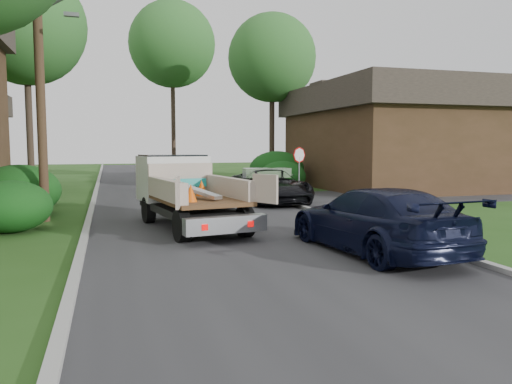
{
  "coord_description": "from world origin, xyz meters",
  "views": [
    {
      "loc": [
        -3.44,
        -12.92,
        2.54
      ],
      "look_at": [
        0.66,
        0.85,
        1.2
      ],
      "focal_mm": 35.0,
      "sensor_mm": 36.0,
      "label": 1
    }
  ],
  "objects": [
    {
      "name": "ground",
      "position": [
        0.0,
        0.0,
        0.0
      ],
      "size": [
        120.0,
        120.0,
        0.0
      ],
      "primitive_type": "plane",
      "color": "#214614",
      "rests_on": "ground"
    },
    {
      "name": "road",
      "position": [
        0.0,
        10.0,
        0.0
      ],
      "size": [
        8.0,
        90.0,
        0.02
      ],
      "primitive_type": "cube",
      "color": "#28282B",
      "rests_on": "ground"
    },
    {
      "name": "side_street",
      "position": [
        12.0,
        9.0,
        0.01
      ],
      "size": [
        16.0,
        7.0,
        0.02
      ],
      "primitive_type": "cube",
      "color": "#28282B",
      "rests_on": "ground"
    },
    {
      "name": "curb_left",
      "position": [
        -4.1,
        10.0,
        0.06
      ],
      "size": [
        0.2,
        90.0,
        0.12
      ],
      "primitive_type": "cube",
      "color": "#9E9E99",
      "rests_on": "ground"
    },
    {
      "name": "curb_right",
      "position": [
        4.1,
        10.0,
        0.06
      ],
      "size": [
        0.2,
        90.0,
        0.12
      ],
      "primitive_type": "cube",
      "color": "#9E9E99",
      "rests_on": "ground"
    },
    {
      "name": "stop_sign",
      "position": [
        5.2,
        9.0,
        1.78
      ],
      "size": [
        0.71,
        0.32,
        2.48
      ],
      "color": "slate",
      "rests_on": "ground"
    },
    {
      "name": "utility_pole",
      "position": [
        -5.48,
        4.98,
        5.17
      ],
      "size": [
        2.42,
        1.25,
        10.0
      ],
      "color": "#382619",
      "rests_on": "ground"
    },
    {
      "name": "house_right",
      "position": [
        13.0,
        14.0,
        3.16
      ],
      "size": [
        9.72,
        12.96,
        6.2
      ],
      "rotation": [
        0.0,
        0.0,
        1.57
      ],
      "color": "#3B2918",
      "rests_on": "ground"
    },
    {
      "name": "hedge_left_a",
      "position": [
        -6.2,
        3.0,
        0.77
      ],
      "size": [
        2.34,
        2.34,
        1.53
      ],
      "primitive_type": "ellipsoid",
      "color": "#0D3B11",
      "rests_on": "ground"
    },
    {
      "name": "hedge_left_b",
      "position": [
        -6.5,
        6.5,
        0.94
      ],
      "size": [
        2.86,
        2.86,
        1.87
      ],
      "primitive_type": "ellipsoid",
      "color": "#0D3B11",
      "rests_on": "ground"
    },
    {
      "name": "hedge_left_c",
      "position": [
        -6.8,
        10.0,
        0.85
      ],
      "size": [
        2.6,
        2.6,
        1.7
      ],
      "primitive_type": "ellipsoid",
      "color": "#0D3B11",
      "rests_on": "ground"
    },
    {
      "name": "hedge_right_a",
      "position": [
        5.8,
        13.0,
        0.85
      ],
      "size": [
        2.6,
        2.6,
        1.7
      ],
      "primitive_type": "ellipsoid",
      "color": "#0D3B11",
      "rests_on": "ground"
    },
    {
      "name": "hedge_right_b",
      "position": [
        6.5,
        16.0,
        1.1
      ],
      "size": [
        3.38,
        3.38,
        2.21
      ],
      "primitive_type": "ellipsoid",
      "color": "#0D3B11",
      "rests_on": "ground"
    },
    {
      "name": "tree_left_far",
      "position": [
        -7.5,
        17.0,
        8.98
      ],
      "size": [
        6.4,
        6.4,
        12.2
      ],
      "color": "#2D2119",
      "rests_on": "ground"
    },
    {
      "name": "tree_right_far",
      "position": [
        7.5,
        20.0,
        8.48
      ],
      "size": [
        6.0,
        6.0,
        11.5
      ],
      "color": "#2D2119",
      "rests_on": "ground"
    },
    {
      "name": "tree_center_far",
      "position": [
        2.0,
        30.0,
        10.98
      ],
      "size": [
        7.2,
        7.2,
        14.6
      ],
      "color": "#2D2119",
      "rests_on": "ground"
    },
    {
      "name": "flatbed_truck",
      "position": [
        -1.17,
        2.99,
        1.22
      ],
      "size": [
        3.34,
        6.2,
        2.24
      ],
      "rotation": [
        0.0,
        0.0,
        0.16
      ],
      "color": "black",
      "rests_on": "ground"
    },
    {
      "name": "black_pickup",
      "position": [
        3.44,
        8.11,
        0.75
      ],
      "size": [
        2.73,
        5.51,
        1.5
      ],
      "primitive_type": "imported",
      "rotation": [
        0.0,
        0.0,
        0.04
      ],
      "color": "black",
      "rests_on": "ground"
    },
    {
      "name": "navy_suv",
      "position": [
        2.6,
        -2.5,
        0.78
      ],
      "size": [
        2.62,
        5.55,
        1.56
      ],
      "primitive_type": "imported",
      "rotation": [
        0.0,
        0.0,
        3.22
      ],
      "color": "black",
      "rests_on": "ground"
    }
  ]
}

